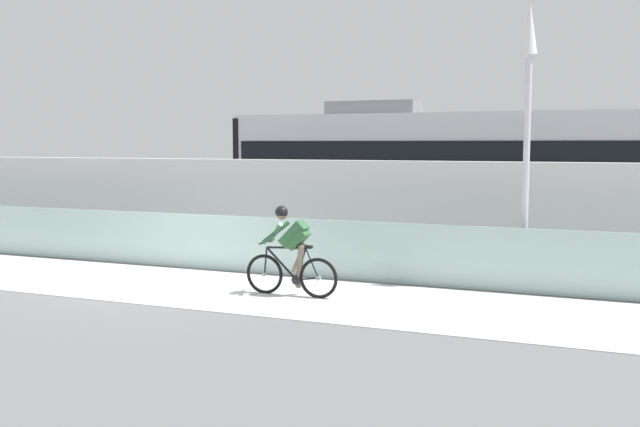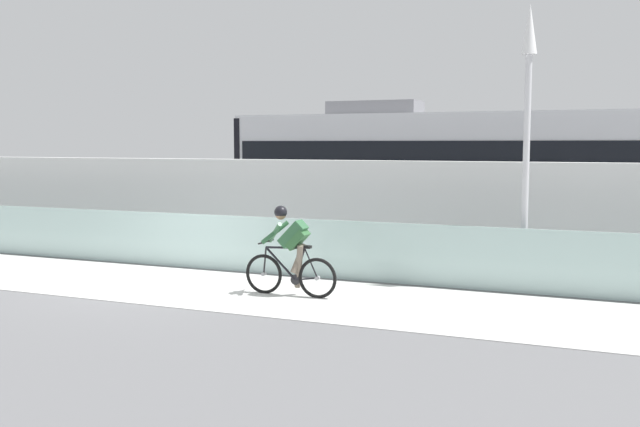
# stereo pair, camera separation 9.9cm
# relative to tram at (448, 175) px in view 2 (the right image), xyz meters

# --- Properties ---
(ground_plane) EXTENTS (200.00, 200.00, 0.00)m
(ground_plane) POSITION_rel_tram_xyz_m (-4.10, -6.85, -1.89)
(ground_plane) COLOR slate
(bike_path_deck) EXTENTS (32.00, 3.20, 0.01)m
(bike_path_deck) POSITION_rel_tram_xyz_m (-4.10, -6.85, -1.89)
(bike_path_deck) COLOR silver
(bike_path_deck) RESTS_ON ground
(glass_parapet) EXTENTS (32.00, 0.05, 1.18)m
(glass_parapet) POSITION_rel_tram_xyz_m (-4.10, -5.00, -1.30)
(glass_parapet) COLOR silver
(glass_parapet) RESTS_ON ground
(concrete_barrier_wall) EXTENTS (32.00, 0.36, 2.33)m
(concrete_barrier_wall) POSITION_rel_tram_xyz_m (-4.10, -3.20, -0.73)
(concrete_barrier_wall) COLOR white
(concrete_barrier_wall) RESTS_ON ground
(tram_rail_near) EXTENTS (32.00, 0.08, 0.01)m
(tram_rail_near) POSITION_rel_tram_xyz_m (-4.10, -0.72, -1.89)
(tram_rail_near) COLOR #595654
(tram_rail_near) RESTS_ON ground
(tram_rail_far) EXTENTS (32.00, 0.08, 0.01)m
(tram_rail_far) POSITION_rel_tram_xyz_m (-4.10, 0.72, -1.89)
(tram_rail_far) COLOR #595654
(tram_rail_far) RESTS_ON ground
(tram) EXTENTS (11.06, 2.54, 3.81)m
(tram) POSITION_rel_tram_xyz_m (0.00, 0.00, 0.00)
(tram) COLOR silver
(tram) RESTS_ON ground
(cyclist_on_bike) EXTENTS (1.77, 0.58, 1.61)m
(cyclist_on_bike) POSITION_rel_tram_xyz_m (-1.25, -6.85, -1.11)
(cyclist_on_bike) COLOR black
(cyclist_on_bike) RESTS_ON ground
(lamp_post_antenna) EXTENTS (0.28, 0.28, 5.20)m
(lamp_post_antenna) POSITION_rel_tram_xyz_m (2.49, -4.70, 1.40)
(lamp_post_antenna) COLOR gray
(lamp_post_antenna) RESTS_ON ground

